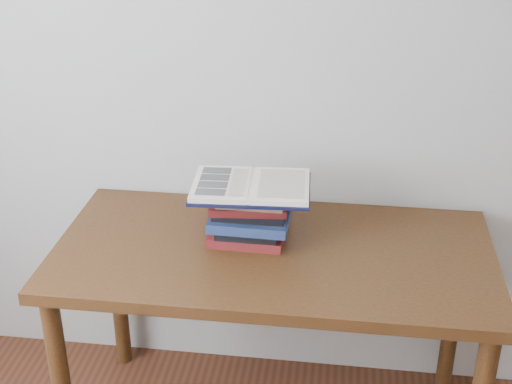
# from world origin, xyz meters

# --- Properties ---
(room_shell) EXTENTS (3.54, 3.54, 2.62)m
(room_shell) POSITION_xyz_m (-0.08, 0.01, 1.63)
(room_shell) COLOR #A9A79F
(room_shell) RESTS_ON ground
(desk) EXTENTS (1.40, 0.70, 0.75)m
(desk) POSITION_xyz_m (-0.01, 1.38, 0.65)
(desk) COLOR #422D10
(desk) RESTS_ON ground
(book_stack) EXTENTS (0.26, 0.20, 0.18)m
(book_stack) POSITION_xyz_m (-0.09, 1.42, 0.84)
(book_stack) COLOR maroon
(book_stack) RESTS_ON desk
(open_book) EXTENTS (0.38, 0.28, 0.03)m
(open_book) POSITION_xyz_m (-0.09, 1.42, 0.95)
(open_book) COLOR black
(open_book) RESTS_ON book_stack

